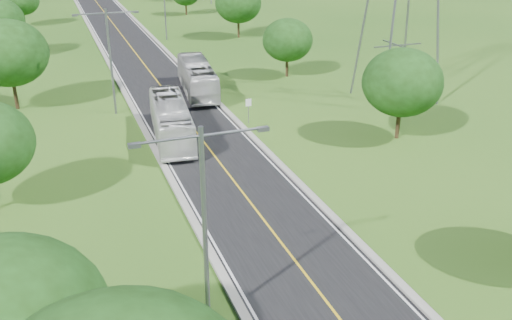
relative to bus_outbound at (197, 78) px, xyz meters
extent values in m
plane|color=#244D15|center=(-3.20, 11.23, -1.78)|extent=(260.00, 260.00, 0.00)
cube|color=black|center=(-3.20, 17.23, -1.75)|extent=(8.00, 150.00, 0.06)
cube|color=gray|center=(-7.45, 17.23, -1.67)|extent=(0.50, 150.00, 0.22)
cube|color=gray|center=(1.05, 17.23, -1.67)|extent=(0.50, 150.00, 0.22)
cylinder|color=slate|center=(2.00, -10.77, -0.58)|extent=(0.08, 0.08, 2.40)
cube|color=white|center=(2.00, -10.80, 0.22)|extent=(0.55, 0.04, 0.70)
cylinder|color=slate|center=(-9.20, -36.77, 3.22)|extent=(0.22, 0.22, 10.00)
cylinder|color=slate|center=(-10.60, -36.77, 7.82)|extent=(2.80, 0.12, 0.12)
cylinder|color=slate|center=(-7.80, -36.77, 7.82)|extent=(2.80, 0.12, 0.12)
cube|color=slate|center=(-11.90, -36.77, 7.77)|extent=(0.50, 0.25, 0.18)
cube|color=slate|center=(-6.50, -36.77, 7.77)|extent=(0.50, 0.25, 0.18)
cylinder|color=slate|center=(-9.20, -3.77, 3.22)|extent=(0.22, 0.22, 10.00)
cylinder|color=slate|center=(-10.60, -3.77, 7.82)|extent=(2.80, 0.12, 0.12)
cylinder|color=slate|center=(-7.80, -3.77, 7.82)|extent=(2.80, 0.12, 0.12)
cube|color=slate|center=(-11.90, -3.77, 7.77)|extent=(0.50, 0.25, 0.18)
cube|color=slate|center=(-6.50, -3.77, 7.77)|extent=(0.50, 0.25, 0.18)
cylinder|color=slate|center=(2.80, 29.23, 3.22)|extent=(0.22, 0.22, 10.00)
cylinder|color=black|center=(-18.20, 1.23, -0.16)|extent=(0.36, 0.36, 3.24)
ellipsoid|color=#19380F|center=(-18.20, 1.23, 3.80)|extent=(7.56, 7.56, 6.43)
cylinder|color=black|center=(-20.20, 25.23, -0.34)|extent=(0.36, 0.36, 2.88)
cylinder|color=black|center=(-17.70, 49.23, -0.52)|extent=(0.36, 0.36, 2.52)
ellipsoid|color=#19380F|center=(-17.70, 49.23, 2.56)|extent=(5.88, 5.88, 5.00)
cylinder|color=black|center=(12.80, -18.77, -0.34)|extent=(0.36, 0.36, 2.88)
ellipsoid|color=#19380F|center=(12.80, -18.77, 3.18)|extent=(6.72, 6.72, 5.71)
cylinder|color=black|center=(11.80, 3.23, -0.52)|extent=(0.36, 0.36, 2.52)
ellipsoid|color=#19380F|center=(11.80, 3.23, 2.56)|extent=(5.88, 5.88, 5.00)
cylinder|color=black|center=(13.80, 27.23, -0.25)|extent=(0.36, 0.36, 3.06)
ellipsoid|color=#19380F|center=(13.80, 27.23, 3.49)|extent=(7.14, 7.14, 6.07)
cylinder|color=black|center=(11.30, 51.23, -0.61)|extent=(0.36, 0.36, 2.34)
imported|color=silver|center=(0.00, 0.00, 0.00)|extent=(4.32, 12.58, 3.43)
imported|color=silver|center=(-5.55, -12.31, -0.05)|extent=(4.20, 12.24, 3.34)
camera|label=1|loc=(-14.55, -57.84, 16.13)|focal=40.00mm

